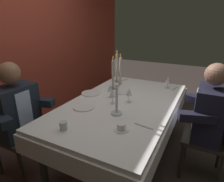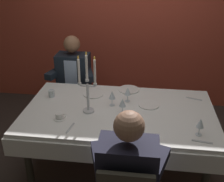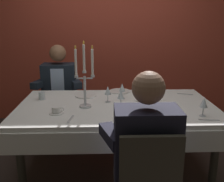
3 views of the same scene
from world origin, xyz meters
name	(u,v)px [view 2 (image 2 of 3)]	position (x,y,z in m)	size (l,w,h in m)	color
ground_plane	(118,167)	(0.00, 0.00, 0.00)	(12.00, 12.00, 0.00)	#3A2E2B
back_wall	(132,16)	(0.00, 1.66, 1.35)	(6.00, 0.12, 2.70)	#BA4230
dining_table	(119,120)	(0.00, 0.00, 0.62)	(1.94, 1.14, 0.74)	white
candelabra	(88,88)	(-0.30, -0.07, 1.00)	(0.19, 0.11, 0.62)	silver
dinner_plate_0	(129,90)	(0.06, 0.46, 0.75)	(0.24, 0.24, 0.01)	white
dinner_plate_1	(149,105)	(0.29, 0.13, 0.75)	(0.21, 0.21, 0.01)	white
dinner_plate_2	(93,94)	(-0.32, 0.30, 0.75)	(0.23, 0.23, 0.01)	white
wine_glass_0	(112,95)	(-0.08, 0.08, 0.86)	(0.07, 0.07, 0.16)	silver
wine_glass_1	(128,92)	(0.07, 0.19, 0.85)	(0.07, 0.07, 0.16)	silver
wine_glass_2	(200,123)	(0.73, -0.34, 0.86)	(0.07, 0.07, 0.16)	silver
wine_glass_3	(122,103)	(0.04, -0.06, 0.86)	(0.07, 0.07, 0.16)	silver
water_tumbler_0	(52,93)	(-0.76, 0.19, 0.78)	(0.06, 0.06, 0.08)	silver
coffee_cup_0	(60,116)	(-0.54, -0.24, 0.77)	(0.13, 0.12, 0.06)	white
fork_0	(194,99)	(0.78, 0.33, 0.74)	(0.17, 0.02, 0.01)	#B7B7BC
spoon_1	(70,128)	(-0.40, -0.38, 0.74)	(0.17, 0.02, 0.01)	#B7B7BC
fork_2	(202,142)	(0.74, -0.44, 0.74)	(0.17, 0.02, 0.01)	#B7B7BC
seated_diner_0	(74,73)	(-0.69, 0.89, 0.74)	(0.63, 0.48, 1.24)	#302C23
seated_diner_1	(127,173)	(0.15, -0.89, 0.74)	(0.63, 0.48, 1.24)	#302C23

